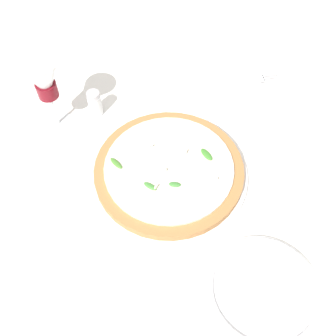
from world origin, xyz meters
The scene contains 7 objects.
ground_plane centered at (0.00, 0.00, 0.00)m, with size 6.00×6.00×0.00m, color white.
pizza_arugula_main centered at (0.00, 0.03, 0.02)m, with size 0.34×0.34×0.05m.
wine_glass centered at (-0.22, 0.24, 0.13)m, with size 0.08×0.08×0.19m.
napkin centered at (0.23, 0.27, 0.00)m, with size 0.14×0.10×0.01m.
fork centered at (0.24, 0.27, 0.01)m, with size 0.22×0.04×0.00m.
side_plate_white centered at (0.10, -0.25, 0.01)m, with size 0.21×0.21×0.02m.
shaker_pepper centered at (-0.12, 0.25, 0.03)m, with size 0.03×0.03×0.07m.
Camera 1 is at (-0.12, -0.42, 0.71)m, focal length 42.00 mm.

